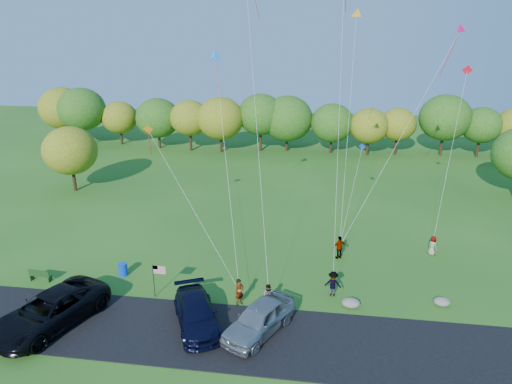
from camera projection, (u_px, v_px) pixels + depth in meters
The scene contains 16 objects.
ground at pixel (252, 298), 29.50m from camera, with size 140.00×140.00×0.00m, color #245C1A.
asphalt_lane at pixel (242, 337), 25.76m from camera, with size 44.00×6.00×0.06m, color black.
treeline at pixel (292, 122), 60.91m from camera, with size 74.91×26.66×8.32m.
minivan_dark at pixel (50, 311), 26.44m from camera, with size 3.21×6.97×1.94m, color black.
minivan_navy at pixel (196, 313), 26.50m from camera, with size 2.20×5.41×1.57m, color black.
minivan_silver at pixel (259, 319), 25.81m from camera, with size 2.10×5.22×1.78m, color #94989E.
flyer_a at pixel (239, 292), 28.54m from camera, with size 0.66×0.43×1.80m, color #4C4C59.
flyer_b at pixel (269, 296), 28.34m from camera, with size 0.76×0.59×1.56m, color #4C4C59.
flyer_c at pixel (333, 284), 29.53m from camera, with size 1.11×0.64×1.72m, color #4C4C59.
flyer_d at pixel (340, 247), 34.32m from camera, with size 1.08×0.45×1.83m, color #4C4C59.
flyer_e at pixel (432, 246), 34.91m from camera, with size 0.76×0.49×1.56m, color #4C4C59.
park_bench at pixel (40, 275), 31.32m from camera, with size 1.61×0.46×0.89m.
trash_barrel at pixel (123, 269), 32.08m from camera, with size 0.62×0.62×0.93m, color #0D3CC6.
flag_assembly at pixel (157, 274), 29.07m from camera, with size 0.86×0.56×2.32m.
boulder_near at pixel (351, 303), 28.49m from camera, with size 1.14×0.89×0.57m, color gray.
boulder_far at pixel (442, 302), 28.66m from camera, with size 1.00×0.84×0.52m, color slate.
Camera 1 is at (3.81, -25.16, 16.43)m, focal length 32.00 mm.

